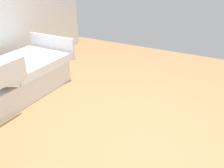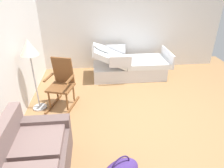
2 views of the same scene
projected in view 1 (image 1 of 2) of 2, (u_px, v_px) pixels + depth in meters
name	position (u px, v px, depth m)	size (l,w,h in m)	color
ground_plane	(122.00, 129.00, 3.05)	(6.37, 6.37, 0.00)	#9E7247
hospital_bed	(5.00, 80.00, 3.60)	(1.05, 2.09, 1.00)	silver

